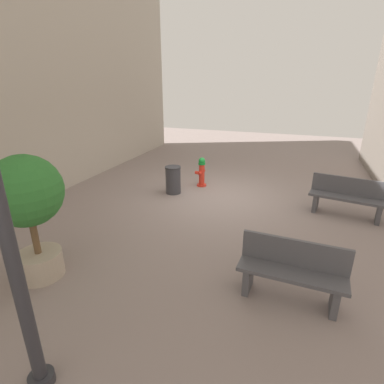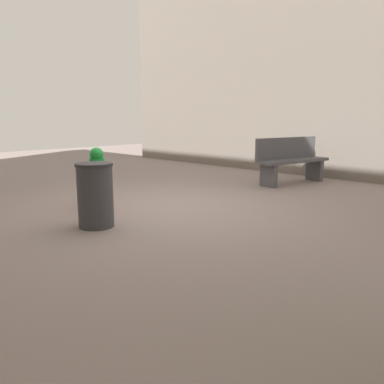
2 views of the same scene
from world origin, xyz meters
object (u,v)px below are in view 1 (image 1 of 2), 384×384
bench_near (348,196)px  bench_far (292,270)px  fire_hydrant (202,172)px  planter_tree (28,202)px  trash_bin (173,180)px

bench_near → bench_far: 3.81m
bench_near → bench_far: size_ratio=1.13×
fire_hydrant → planter_tree: planter_tree is taller
planter_tree → trash_bin: (-0.55, -4.49, -0.96)m
fire_hydrant → trash_bin: fire_hydrant is taller
bench_near → planter_tree: planter_tree is taller
planter_tree → bench_near: bearing=-139.3°
fire_hydrant → trash_bin: size_ratio=1.14×
fire_hydrant → planter_tree: 5.58m
bench_far → trash_bin: bearing=-46.2°
bench_far → trash_bin: size_ratio=1.97×
fire_hydrant → bench_far: size_ratio=0.58×
fire_hydrant → trash_bin: (0.59, 0.89, -0.06)m
fire_hydrant → bench_far: (-2.90, 4.53, 0.03)m
bench_far → planter_tree: 4.22m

